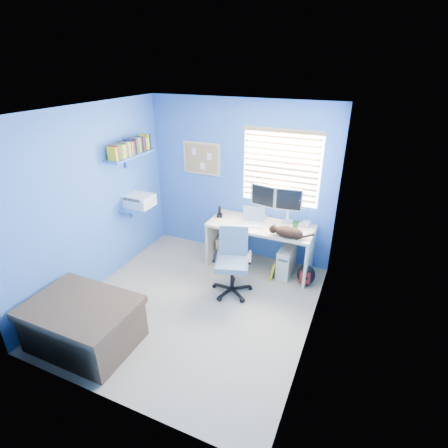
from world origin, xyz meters
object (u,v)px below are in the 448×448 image
at_px(laptop, 253,218).
at_px(tower_pc, 286,261).
at_px(office_chair, 232,269).
at_px(cat, 288,232).
at_px(desk, 260,246).

distance_m(laptop, tower_pc, 0.83).
bearing_deg(office_chair, tower_pc, 50.35).
bearing_deg(tower_pc, cat, -77.31).
bearing_deg(office_chair, desk, 78.24).
bearing_deg(tower_pc, office_chair, -128.02).
bearing_deg(cat, office_chair, -146.47).
xyz_separation_m(desk, office_chair, (-0.15, -0.74, -0.02)).
bearing_deg(cat, desk, 149.00).
xyz_separation_m(desk, laptop, (-0.12, -0.04, 0.48)).
height_order(laptop, tower_pc, laptop).
distance_m(cat, office_chair, 0.93).
xyz_separation_m(laptop, office_chair, (-0.04, -0.70, -0.50)).
bearing_deg(office_chair, cat, 39.69).
relative_size(laptop, cat, 0.81).
distance_m(desk, office_chair, 0.75).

